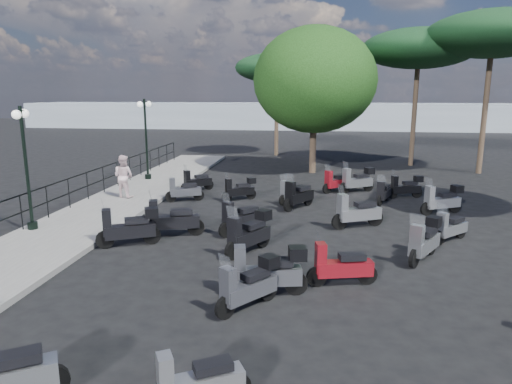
# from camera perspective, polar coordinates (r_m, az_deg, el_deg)

# --- Properties ---
(ground) EXTENTS (120.00, 120.00, 0.00)m
(ground) POSITION_cam_1_polar(r_m,az_deg,el_deg) (12.47, 1.98, -7.79)
(ground) COLOR black
(ground) RESTS_ON ground
(sidewalk) EXTENTS (3.00, 30.00, 0.15)m
(sidewalk) POSITION_cam_1_polar(r_m,az_deg,el_deg) (17.07, -19.19, -2.66)
(sidewalk) COLOR slate
(sidewalk) RESTS_ON ground
(railing) EXTENTS (0.04, 26.04, 1.10)m
(railing) POSITION_cam_1_polar(r_m,az_deg,el_deg) (17.35, -23.51, 0.02)
(railing) COLOR black
(railing) RESTS_ON sidewalk
(lamp_post_1) EXTENTS (0.56, 1.06, 3.76)m
(lamp_post_1) POSITION_cam_1_polar(r_m,az_deg,el_deg) (15.37, -26.85, 3.54)
(lamp_post_1) COLOR black
(lamp_post_1) RESTS_ON sidewalk
(lamp_post_2) EXTENTS (0.36, 1.13, 3.85)m
(lamp_post_2) POSITION_cam_1_polar(r_m,az_deg,el_deg) (22.68, -13.60, 7.07)
(lamp_post_2) COLOR black
(lamp_post_2) RESTS_ON sidewalk
(pedestrian_far) EXTENTS (0.96, 0.83, 1.71)m
(pedestrian_far) POSITION_cam_1_polar(r_m,az_deg,el_deg) (19.03, -16.23, 1.91)
(pedestrian_far) COLOR silver
(pedestrian_far) RESTS_ON sidewalk
(scooter_1) EXTENTS (1.68, 0.98, 1.43)m
(scooter_1) POSITION_cam_1_polar(r_m,az_deg,el_deg) (13.43, -15.59, -4.35)
(scooter_1) COLOR black
(scooter_1) RESTS_ON ground
(scooter_2) EXTENTS (1.80, 0.81, 1.47)m
(scooter_2) POSITION_cam_1_polar(r_m,az_deg,el_deg) (14.03, -10.45, -3.50)
(scooter_2) COLOR black
(scooter_2) RESTS_ON ground
(scooter_3) EXTENTS (1.46, 0.81, 1.25)m
(scooter_3) POSITION_cam_1_polar(r_m,az_deg,el_deg) (18.49, -9.03, 0.14)
(scooter_3) COLOR black
(scooter_3) RESTS_ON ground
(scooter_4) EXTENTS (1.25, 1.09, 1.25)m
(scooter_4) POSITION_cam_1_polar(r_m,az_deg,el_deg) (20.31, -7.45, 1.29)
(scooter_4) COLOR black
(scooter_4) RESTS_ON ground
(scooter_6) EXTENTS (1.15, 1.37, 1.31)m
(scooter_6) POSITION_cam_1_polar(r_m,az_deg,el_deg) (9.33, -0.95, -11.68)
(scooter_6) COLOR black
(scooter_6) RESTS_ON ground
(scooter_7) EXTENTS (1.11, 1.62, 1.44)m
(scooter_7) POSITION_cam_1_polar(r_m,az_deg,el_deg) (12.39, -0.90, -5.28)
(scooter_7) COLOR black
(scooter_7) RESTS_ON ground
(scooter_8) EXTENTS (1.25, 1.39, 1.40)m
(scooter_8) POSITION_cam_1_polar(r_m,az_deg,el_deg) (14.05, -1.88, -3.38)
(scooter_8) COLOR black
(scooter_8) RESTS_ON ground
(scooter_9) EXTENTS (0.98, 1.31, 1.22)m
(scooter_9) POSITION_cam_1_polar(r_m,az_deg,el_deg) (18.01, 4.47, -0.10)
(scooter_9) COLOR black
(scooter_9) RESTS_ON ground
(scooter_10) EXTENTS (1.32, 0.93, 1.18)m
(scooter_10) POSITION_cam_1_polar(r_m,az_deg,el_deg) (18.44, -2.07, 0.30)
(scooter_10) COLOR black
(scooter_10) RESTS_ON ground
(scooter_11) EXTENTS (1.34, 0.84, 1.18)m
(scooter_11) POSITION_cam_1_polar(r_m,az_deg,el_deg) (6.79, -7.37, -22.62)
(scooter_11) COLOR black
(scooter_11) RESTS_ON ground
(scooter_12) EXTENTS (1.79, 0.67, 1.44)m
(scooter_12) POSITION_cam_1_polar(r_m,az_deg,el_deg) (9.88, 1.43, -9.95)
(scooter_12) COLOR black
(scooter_12) RESTS_ON ground
(scooter_13) EXTENTS (1.62, 0.65, 1.30)m
(scooter_13) POSITION_cam_1_polar(r_m,az_deg,el_deg) (10.57, 10.53, -9.16)
(scooter_13) COLOR black
(scooter_13) RESTS_ON ground
(scooter_14) EXTENTS (1.08, 1.58, 1.43)m
(scooter_14) POSITION_cam_1_polar(r_m,az_deg,el_deg) (17.17, 5.29, -0.49)
(scooter_14) COLOR black
(scooter_14) RESTS_ON ground
(scooter_15) EXTENTS (1.58, 1.08, 1.40)m
(scooter_15) POSITION_cam_1_polar(r_m,az_deg,el_deg) (20.37, 12.54, 1.40)
(scooter_15) COLOR black
(scooter_15) RESTS_ON ground
(scooter_18) EXTENTS (1.08, 1.56, 1.39)m
(scooter_18) POSITION_cam_1_polar(r_m,az_deg,el_deg) (12.63, 20.30, -5.80)
(scooter_18) COLOR black
(scooter_18) RESTS_ON ground
(scooter_19) EXTENTS (1.71, 0.99, 1.47)m
(scooter_19) POSITION_cam_1_polar(r_m,az_deg,el_deg) (15.02, 12.49, -2.54)
(scooter_19) COLOR black
(scooter_19) RESTS_ON ground
(scooter_20) EXTENTS (0.75, 1.45, 1.21)m
(scooter_20) POSITION_cam_1_polar(r_m,az_deg,el_deg) (18.61, 15.64, -0.13)
(scooter_20) COLOR black
(scooter_20) RESTS_ON ground
(scooter_21) EXTENTS (1.25, 1.16, 1.28)m
(scooter_21) POSITION_cam_1_polar(r_m,az_deg,el_deg) (20.26, 9.98, 1.21)
(scooter_21) COLOR black
(scooter_21) RESTS_ON ground
(scooter_25) EXTENTS (1.18, 1.11, 1.22)m
(scooter_25) POSITION_cam_1_polar(r_m,az_deg,el_deg) (14.49, 23.11, -4.17)
(scooter_25) COLOR black
(scooter_25) RESTS_ON ground
(scooter_26) EXTENTS (1.59, 0.93, 1.36)m
(scooter_26) POSITION_cam_1_polar(r_m,az_deg,el_deg) (17.63, 22.24, -0.97)
(scooter_26) COLOR black
(scooter_26) RESTS_ON ground
(scooter_27) EXTENTS (1.49, 0.68, 1.22)m
(scooter_27) POSITION_cam_1_polar(r_m,az_deg,el_deg) (19.78, 18.18, 0.55)
(scooter_27) COLOR black
(scooter_27) RESTS_ON ground
(broadleaf_tree) EXTENTS (6.50, 6.50, 7.68)m
(broadleaf_tree) POSITION_cam_1_polar(r_m,az_deg,el_deg) (24.78, 7.34, 13.68)
(broadleaf_tree) COLOR #38281E
(broadleaf_tree) RESTS_ON ground
(pine_0) EXTENTS (6.51, 6.51, 7.88)m
(pine_0) POSITION_cam_1_polar(r_m,az_deg,el_deg) (28.78, 19.70, 16.49)
(pine_0) COLOR #38281E
(pine_0) RESTS_ON ground
(pine_1) EXTENTS (6.81, 6.81, 8.38)m
(pine_1) POSITION_cam_1_polar(r_m,az_deg,el_deg) (27.37, 27.50, 17.05)
(pine_1) COLOR #38281E
(pine_1) RESTS_ON ground
(pine_2) EXTENTS (5.67, 5.67, 6.89)m
(pine_2) POSITION_cam_1_polar(r_m,az_deg,el_deg) (31.71, 2.64, 15.20)
(pine_2) COLOR #38281E
(pine_2) RESTS_ON ground
(distant_hills) EXTENTS (70.00, 8.00, 3.00)m
(distant_hills) POSITION_cam_1_polar(r_m,az_deg,el_deg) (56.73, 6.73, 9.44)
(distant_hills) COLOR gray
(distant_hills) RESTS_ON ground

